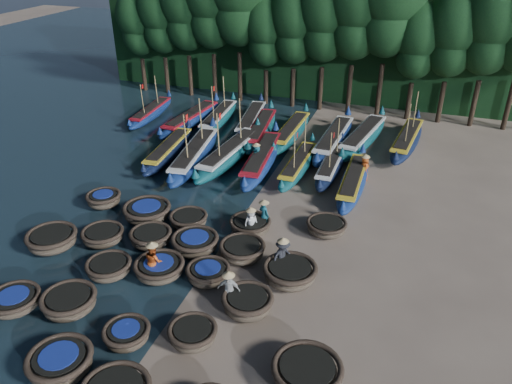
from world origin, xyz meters
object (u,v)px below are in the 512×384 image
(fisherman_2, at_px, (154,260))
(long_boat_6, at_px, (298,165))
(long_boat_9, at_px, (151,112))
(long_boat_3, at_px, (194,155))
(coracle_12, at_px, (159,268))
(coracle_15, at_px, (103,235))
(coracle_8, at_px, (193,334))
(long_boat_10, at_px, (191,119))
(coracle_13, at_px, (208,273))
(long_boat_12, at_px, (251,120))
(long_boat_4, at_px, (230,154))
(long_boat_14, at_px, (291,132))
(coracle_5, at_px, (15,301))
(coracle_14, at_px, (248,303))
(coracle_19, at_px, (290,273))
(long_boat_15, at_px, (334,139))
(coracle_7, at_px, (127,334))
(long_boat_8, at_px, (353,181))
(long_boat_16, at_px, (363,137))
(coracle_16, at_px, (151,237))
(coracle_18, at_px, (242,250))
(long_boat_17, at_px, (407,140))
(long_boat_5, at_px, (262,159))
(long_boat_7, at_px, (332,165))
(fisherman_1, at_px, (264,213))
(coracle_23, at_px, (250,225))
(coracle_9, at_px, (307,372))
(coracle_24, at_px, (327,226))
(long_boat_2, at_px, (169,150))
(coracle_21, at_px, (147,211))
(fisherman_3, at_px, (283,256))
(coracle_10, at_px, (52,239))
(long_boat_11, at_px, (219,118))
(coracle_17, at_px, (195,243))
(long_boat_13, at_px, (261,130))
(fisherman_5, at_px, (256,156))
(coracle_6, at_px, (69,302))
(fisherman_6, at_px, (365,167))
(coracle_22, at_px, (189,220))
(fisherman_0, at_px, (251,221))
(coracle_2, at_px, (60,362))

(fisherman_2, bearing_deg, long_boat_6, -67.38)
(long_boat_9, bearing_deg, long_boat_3, -47.66)
(coracle_12, bearing_deg, coracle_15, 159.62)
(coracle_8, bearing_deg, long_boat_10, 115.61)
(coracle_13, height_order, long_boat_12, long_boat_12)
(long_boat_4, distance_m, long_boat_14, 5.61)
(long_boat_3, bearing_deg, coracle_5, -101.41)
(coracle_14, bearing_deg, coracle_19, 65.82)
(long_boat_3, xyz_separation_m, long_boat_15, (7.79, 5.30, -0.00))
(coracle_8, xyz_separation_m, coracle_15, (-6.80, 4.46, -0.01))
(coracle_7, bearing_deg, coracle_8, 18.93)
(long_boat_4, distance_m, fisherman_2, 11.92)
(long_boat_8, relative_size, long_boat_16, 0.88)
(coracle_16, height_order, long_boat_8, long_boat_8)
(coracle_18, bearing_deg, long_boat_3, 126.81)
(coracle_15, xyz_separation_m, long_boat_16, (9.97, 15.90, 0.19))
(long_boat_17, bearing_deg, long_boat_15, -154.84)
(long_boat_3, relative_size, long_boat_5, 1.02)
(long_boat_7, xyz_separation_m, fisherman_1, (-1.92, -7.41, 0.39))
(long_boat_10, distance_m, long_boat_14, 7.71)
(coracle_23, height_order, long_boat_8, long_boat_8)
(coracle_9, height_order, long_boat_15, long_boat_15)
(coracle_18, bearing_deg, coracle_24, 45.66)
(long_boat_2, height_order, long_boat_9, long_boat_9)
(coracle_21, xyz_separation_m, long_boat_7, (7.83, 8.53, 0.02))
(long_boat_9, xyz_separation_m, fisherman_3, (15.03, -15.29, 0.40))
(coracle_10, distance_m, long_boat_11, 17.53)
(long_boat_10, relative_size, long_boat_16, 0.95)
(coracle_17, distance_m, long_boat_8, 10.30)
(coracle_21, xyz_separation_m, long_boat_13, (1.99, 12.38, 0.10))
(coracle_12, xyz_separation_m, fisherman_5, (0.49, 11.44, 0.42))
(long_boat_2, bearing_deg, coracle_16, -72.30)
(coracle_24, xyz_separation_m, long_boat_12, (-8.22, 12.23, 0.18))
(coracle_6, distance_m, long_boat_8, 16.33)
(coracle_15, bearing_deg, coracle_23, 26.69)
(coracle_24, distance_m, long_boat_3, 10.85)
(long_boat_3, xyz_separation_m, long_boat_9, (-6.68, 6.38, -0.12))
(fisherman_6, bearing_deg, coracle_23, 128.30)
(long_boat_6, bearing_deg, coracle_15, -122.74)
(coracle_8, relative_size, coracle_12, 0.80)
(coracle_23, relative_size, fisherman_2, 1.24)
(long_boat_9, xyz_separation_m, long_boat_12, (7.98, 0.66, 0.07))
(coracle_5, xyz_separation_m, long_boat_15, (8.77, 19.85, 0.22))
(coracle_17, bearing_deg, coracle_16, -174.21)
(coracle_19, height_order, coracle_22, coracle_19)
(coracle_19, relative_size, fisherman_0, 1.65)
(coracle_2, height_order, long_boat_6, long_boat_6)
(coracle_2, xyz_separation_m, coracle_21, (-2.26, 9.72, -0.01))
(fisherman_3, bearing_deg, coracle_22, 103.49)
(long_boat_9, bearing_deg, coracle_15, -72.22)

